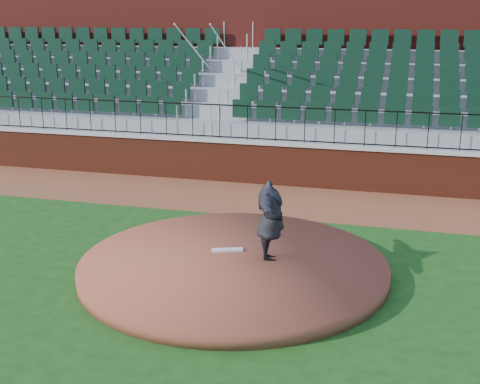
% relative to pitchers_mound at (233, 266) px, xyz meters
% --- Properties ---
extents(ground, '(90.00, 90.00, 0.00)m').
position_rel_pitchers_mound_xyz_m(ground, '(-0.18, -0.33, -0.12)').
color(ground, '#164313').
rests_on(ground, ground).
extents(warning_track, '(34.00, 3.20, 0.01)m').
position_rel_pitchers_mound_xyz_m(warning_track, '(-0.18, 5.07, -0.12)').
color(warning_track, brown).
rests_on(warning_track, ground).
extents(field_wall, '(34.00, 0.35, 1.20)m').
position_rel_pitchers_mound_xyz_m(field_wall, '(-0.18, 6.67, 0.47)').
color(field_wall, maroon).
rests_on(field_wall, ground).
extents(wall_cap, '(34.00, 0.45, 0.10)m').
position_rel_pitchers_mound_xyz_m(wall_cap, '(-0.18, 6.67, 1.12)').
color(wall_cap, '#B7B7B7').
rests_on(wall_cap, field_wall).
extents(wall_railing, '(34.00, 0.05, 1.00)m').
position_rel_pitchers_mound_xyz_m(wall_railing, '(-0.18, 6.67, 1.67)').
color(wall_railing, black).
rests_on(wall_railing, wall_cap).
extents(seating_stands, '(34.00, 5.10, 4.60)m').
position_rel_pitchers_mound_xyz_m(seating_stands, '(-0.18, 9.39, 2.18)').
color(seating_stands, gray).
rests_on(seating_stands, ground).
extents(concourse_wall, '(34.00, 0.50, 5.50)m').
position_rel_pitchers_mound_xyz_m(concourse_wall, '(-0.18, 12.19, 2.62)').
color(concourse_wall, maroon).
rests_on(concourse_wall, ground).
extents(pitchers_mound, '(6.01, 6.01, 0.25)m').
position_rel_pitchers_mound_xyz_m(pitchers_mound, '(0.00, 0.00, 0.00)').
color(pitchers_mound, brown).
rests_on(pitchers_mound, ground).
extents(pitching_rubber, '(0.64, 0.37, 0.04)m').
position_rel_pitchers_mound_xyz_m(pitching_rubber, '(-0.25, 0.44, 0.15)').
color(pitching_rubber, silver).
rests_on(pitching_rubber, pitchers_mound).
extents(pitcher, '(1.00, 2.03, 1.59)m').
position_rel_pitchers_mound_xyz_m(pitcher, '(0.67, 0.25, 0.92)').
color(pitcher, black).
rests_on(pitcher, pitchers_mound).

